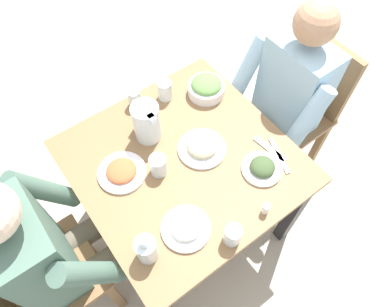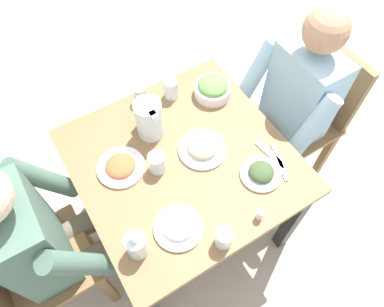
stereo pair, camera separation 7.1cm
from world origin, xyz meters
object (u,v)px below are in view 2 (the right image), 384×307
object	(u,v)px
chair_far	(22,270)
plate_yoghurt	(178,227)
water_pitcher	(149,119)
water_glass_near_right	(141,94)
water_glass_far_left	(171,89)
water_glass_by_pitcher	(157,163)
chair_near	(307,112)
oil_carafe	(137,245)
salad_bowl	(213,88)
plate_beans	(202,148)
diner_near	(284,110)
water_glass_near_left	(224,238)
plate_rice_curry	(121,166)
plate_dolmas	(261,173)
salt_shaker	(260,214)
diner_far	(57,233)
dining_table	(183,172)

from	to	relation	value
chair_far	plate_yoghurt	world-z (taller)	chair_far
water_pitcher	plate_yoghurt	bearing A→B (deg)	164.57
chair_far	water_glass_near_right	xyz separation A→B (m)	(0.40, -0.79, 0.25)
water_glass_far_left	water_glass_by_pitcher	size ratio (longest dim) A/B	1.04
chair_near	oil_carafe	bearing A→B (deg)	103.29
water_glass_far_left	water_glass_by_pitcher	bearing A→B (deg)	142.07
chair_far	oil_carafe	distance (m)	0.57
salad_bowl	chair_near	bearing A→B (deg)	-115.87
water_glass_far_left	water_glass_near_right	world-z (taller)	water_glass_far_left
plate_beans	plate_yoghurt	world-z (taller)	same
diner_near	salad_bowl	xyz separation A→B (m)	(0.23, 0.27, 0.09)
water_pitcher	water_glass_near_left	world-z (taller)	water_pitcher
plate_yoghurt	water_glass_near_right	world-z (taller)	water_glass_near_right
salad_bowl	plate_yoghurt	world-z (taller)	salad_bowl
chair_near	plate_rice_curry	world-z (taller)	chair_near
diner_near	water_glass_by_pitcher	xyz separation A→B (m)	(0.00, 0.70, 0.10)
diner_near	plate_dolmas	xyz separation A→B (m)	(-0.25, 0.35, 0.07)
chair_far	salt_shaker	distance (m)	1.01
plate_beans	plate_rice_curry	world-z (taller)	plate_beans
plate_dolmas	water_glass_by_pitcher	xyz separation A→B (m)	(0.25, 0.35, 0.03)
salad_bowl	salt_shaker	bearing A→B (deg)	162.83
plate_dolmas	chair_near	bearing A→B (deg)	-65.65
diner_near	salad_bowl	bearing A→B (deg)	49.73
chair_near	water_pitcher	world-z (taller)	water_pitcher
plate_yoghurt	water_glass_by_pitcher	size ratio (longest dim) A/B	2.01
diner_far	plate_dolmas	xyz separation A→B (m)	(-0.23, -0.83, 0.07)
salad_bowl	plate_dolmas	world-z (taller)	salad_bowl
diner_near	plate_beans	bearing A→B (deg)	92.12
water_glass_near_left	salt_shaker	size ratio (longest dim) A/B	1.71
chair_near	plate_rice_curry	size ratio (longest dim) A/B	4.31
dining_table	water_glass_near_right	distance (m)	0.42
diner_near	plate_yoghurt	size ratio (longest dim) A/B	6.12
chair_far	diner_near	size ratio (longest dim) A/B	0.75
plate_beans	water_glass_near_right	world-z (taller)	water_glass_near_right
plate_dolmas	diner_far	bearing A→B (deg)	74.38
salad_bowl	diner_far	bearing A→B (deg)	105.60
plate_beans	water_glass_by_pitcher	xyz separation A→B (m)	(0.02, 0.21, 0.03)
plate_yoghurt	plate_dolmas	xyz separation A→B (m)	(0.02, -0.41, -0.00)
water_pitcher	salad_bowl	world-z (taller)	water_pitcher
water_glass_by_pitcher	salt_shaker	xyz separation A→B (m)	(-0.40, -0.23, -0.02)
water_glass_near_left	oil_carafe	bearing A→B (deg)	64.03
salad_bowl	water_glass_by_pitcher	world-z (taller)	water_glass_by_pitcher
dining_table	chair_near	world-z (taller)	chair_near
plate_dolmas	plate_beans	bearing A→B (deg)	31.35
chair_far	water_glass_by_pitcher	world-z (taller)	chair_far
water_glass_by_pitcher	diner_near	bearing A→B (deg)	-90.24
salad_bowl	plate_dolmas	bearing A→B (deg)	171.09
diner_near	water_glass_near_right	distance (m)	0.71
plate_yoghurt	salad_bowl	bearing A→B (deg)	-44.09
dining_table	chair_far	size ratio (longest dim) A/B	1.02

